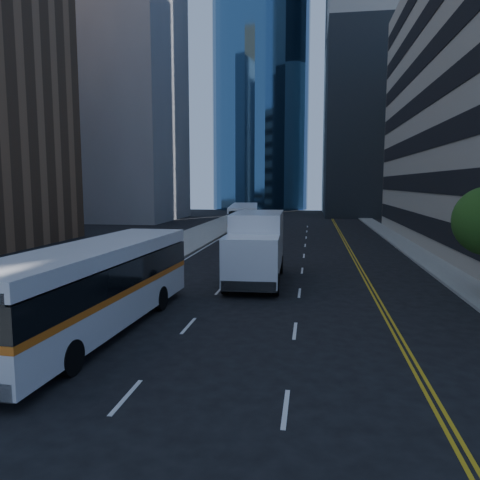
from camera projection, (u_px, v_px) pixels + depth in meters
The scene contains 9 objects.
ground at pixel (277, 349), 15.15m from camera, with size 160.00×160.00×0.00m, color black.
sidewalk_west at pixel (179, 244), 41.26m from camera, with size 5.00×90.00×0.15m, color gray.
sidewalk_east at pixel (410, 248), 38.31m from camera, with size 2.00×90.00×0.15m, color gray.
office_tower_north at pixel (416, 38), 79.46m from camera, with size 30.00×28.00×60.00m, color gray.
glass_tower at pixel (261, 13), 95.26m from camera, with size 20.00×20.00×80.00m, color #2B4F74.
midrise_west at pixel (113, 100), 68.31m from camera, with size 18.00×18.00×35.00m, color gray.
bus_front at pixel (95, 285), 16.70m from camera, with size 3.21×12.38×3.16m.
bus_rear at pixel (244, 219), 47.87m from camera, with size 4.04×12.50×3.17m.
box_truck at pixel (256, 246), 25.33m from camera, with size 2.95×7.89×3.74m.
Camera 1 is at (1.04, -14.63, 5.34)m, focal length 35.00 mm.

